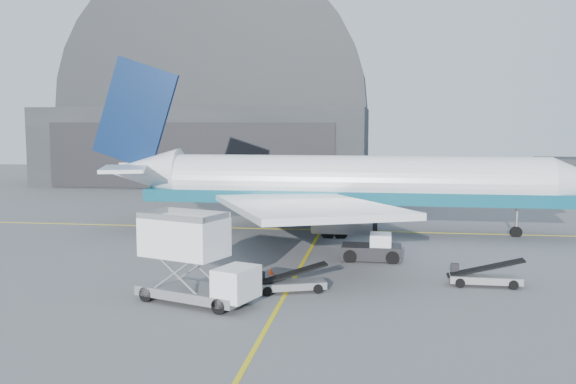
% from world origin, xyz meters
% --- Properties ---
extents(ground, '(200.00, 200.00, 0.00)m').
position_xyz_m(ground, '(0.00, 0.00, 0.00)').
color(ground, '#565659').
rests_on(ground, ground).
extents(taxi_lines, '(80.00, 42.12, 0.02)m').
position_xyz_m(taxi_lines, '(0.00, 12.67, 0.01)').
color(taxi_lines, yellow).
rests_on(taxi_lines, ground).
extents(hangar, '(50.00, 28.30, 28.00)m').
position_xyz_m(hangar, '(-22.00, 64.95, 9.54)').
color(hangar, black).
rests_on(hangar, ground).
extents(airliner, '(45.51, 44.13, 15.97)m').
position_xyz_m(airliner, '(1.46, 18.96, 4.47)').
color(airliner, white).
rests_on(airliner, ground).
extents(catering_truck, '(7.22, 4.70, 4.66)m').
position_xyz_m(catering_truck, '(-4.74, -4.55, 2.36)').
color(catering_truck, slate).
rests_on(catering_truck, ground).
extents(pushback_tug, '(4.26, 2.52, 1.96)m').
position_xyz_m(pushback_tug, '(4.89, 7.87, 0.74)').
color(pushback_tug, black).
rests_on(pushback_tug, ground).
extents(belt_loader_a, '(4.40, 2.70, 1.66)m').
position_xyz_m(belt_loader_a, '(0.16, -1.61, 0.51)').
color(belt_loader_a, slate).
rests_on(belt_loader_a, ground).
extents(belt_loader_b, '(4.50, 1.60, 1.72)m').
position_xyz_m(belt_loader_b, '(11.63, 1.49, 0.53)').
color(belt_loader_b, slate).
rests_on(belt_loader_b, ground).
extents(traffic_cone, '(0.31, 0.31, 0.45)m').
position_xyz_m(traffic_cone, '(-1.64, 2.48, 0.21)').
color(traffic_cone, '#FF3A08').
rests_on(traffic_cone, ground).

